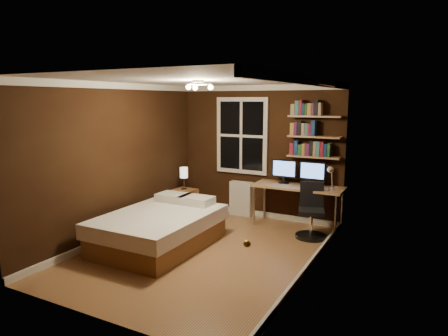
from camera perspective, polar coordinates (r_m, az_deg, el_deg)
The scene contains 24 objects.
floor at distance 6.09m, azimuth -2.97°, elevation -11.79°, with size 4.20×4.20×0.00m, color brown.
wall_back at distance 7.61m, azimuth 5.05°, elevation 2.27°, with size 3.20×0.04×2.50m, color black.
wall_left at distance 6.70m, azimuth -14.91°, elevation 0.97°, with size 0.04×4.20×2.50m, color black.
wall_right at distance 5.13m, azimuth 12.46°, elevation -1.55°, with size 0.04×4.20×2.50m, color black.
ceiling at distance 5.67m, azimuth -3.20°, elevation 12.41°, with size 3.20×4.20×0.02m, color white.
window at distance 7.69m, azimuth 2.57°, elevation 4.62°, with size 1.06×0.06×1.46m, color silver.
door at distance 3.76m, azimuth 5.79°, elevation -9.04°, with size 0.03×0.82×2.05m, color black, non-canonical shape.
door_knob at distance 3.53m, azimuth 3.31°, elevation -10.75°, with size 0.06×0.06×0.06m, color gold.
ceiling_fixture at distance 5.58m, azimuth -3.73°, elevation 11.42°, with size 0.44×0.44×0.18m, color beige, non-canonical shape.
bookshelf_lower at distance 7.15m, azimuth 12.68°, elevation 1.59°, with size 0.92×0.22×0.03m, color tan.
books_row_lower at distance 7.13m, azimuth 12.72°, elevation 2.62°, with size 0.66×0.16×0.23m, color maroon, non-canonical shape.
bookshelf_middle at distance 7.11m, azimuth 12.79°, elevation 4.38°, with size 0.92×0.22×0.03m, color tan.
books_row_middle at distance 7.10m, azimuth 12.82°, elevation 5.43°, with size 0.42×0.16×0.23m, color navy, non-canonical shape.
bookshelf_upper at distance 7.09m, azimuth 12.89°, elevation 7.20°, with size 0.92×0.22×0.03m, color tan.
books_row_upper at distance 7.08m, azimuth 12.93°, elevation 8.25°, with size 0.54×0.16×0.23m, color #25582F, non-canonical shape.
bed at distance 6.27m, azimuth -9.14°, elevation -8.52°, with size 1.40×1.94×0.66m.
nightstand at distance 7.84m, azimuth -5.69°, elevation -4.92°, with size 0.41×0.41×0.51m, color brown.
bedside_lamp at distance 7.73m, azimuth -5.74°, elevation -1.51°, with size 0.15×0.15×0.43m, color silver, non-canonical shape.
radiator at distance 7.80m, azimuth 2.47°, elevation -4.38°, with size 0.44×0.16×0.67m, color silver.
desk at distance 7.12m, azimuth 10.51°, elevation -2.98°, with size 1.57×0.59×0.75m.
monitor_left at distance 7.23m, azimuth 8.59°, elevation -0.51°, with size 0.45×0.12×0.43m, color black, non-canonical shape.
monitor_right at distance 7.08m, azimuth 12.52°, elevation -0.85°, with size 0.45×0.12×0.43m, color black, non-canonical shape.
desk_lamp at distance 6.77m, azimuth 15.03°, elevation -1.38°, with size 0.14×0.32×0.44m, color silver, non-canonical shape.
office_chair at distance 6.73m, azimuth 12.33°, elevation -6.90°, with size 0.50×0.50×0.90m.
Camera 1 is at (2.91, -4.86, 2.23)m, focal length 32.00 mm.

